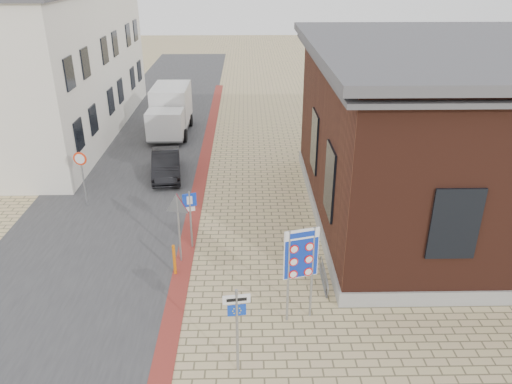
# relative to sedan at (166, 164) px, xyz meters

# --- Properties ---
(ground) EXTENTS (120.00, 120.00, 0.00)m
(ground) POSITION_rel_sedan_xyz_m (3.65, -11.11, -0.61)
(ground) COLOR tan
(ground) RESTS_ON ground
(road_strip) EXTENTS (7.00, 60.00, 0.02)m
(road_strip) POSITION_rel_sedan_xyz_m (-1.85, 3.89, -0.60)
(road_strip) COLOR #38383A
(road_strip) RESTS_ON ground
(curb_strip) EXTENTS (0.60, 40.00, 0.02)m
(curb_strip) POSITION_rel_sedan_xyz_m (1.65, -1.11, -0.60)
(curb_strip) COLOR maroon
(curb_strip) RESTS_ON ground
(brick_building) EXTENTS (13.00, 13.00, 6.80)m
(brick_building) POSITION_rel_sedan_xyz_m (12.65, -4.11, 2.87)
(brick_building) COLOR gray
(brick_building) RESTS_ON ground
(townhouse_near) EXTENTS (7.40, 6.40, 8.30)m
(townhouse_near) POSITION_rel_sedan_xyz_m (-7.34, 0.89, 3.56)
(townhouse_near) COLOR silver
(townhouse_near) RESTS_ON ground
(townhouse_mid) EXTENTS (7.40, 6.40, 9.10)m
(townhouse_mid) POSITION_rel_sedan_xyz_m (-7.34, 6.89, 3.96)
(townhouse_mid) COLOR silver
(townhouse_mid) RESTS_ON ground
(townhouse_far) EXTENTS (7.40, 6.40, 8.30)m
(townhouse_far) POSITION_rel_sedan_xyz_m (-7.34, 12.89, 3.56)
(townhouse_far) COLOR silver
(townhouse_far) RESTS_ON ground
(bike_rack) EXTENTS (0.08, 1.80, 0.60)m
(bike_rack) POSITION_rel_sedan_xyz_m (6.30, -8.91, -0.35)
(bike_rack) COLOR slate
(bike_rack) RESTS_ON ground
(sedan) EXTENTS (1.79, 3.85, 1.22)m
(sedan) POSITION_rel_sedan_xyz_m (0.00, 0.00, 0.00)
(sedan) COLOR black
(sedan) RESTS_ON ground
(box_truck) EXTENTS (2.24, 5.15, 2.68)m
(box_truck) POSITION_rel_sedan_xyz_m (-0.64, 6.54, 0.77)
(box_truck) COLOR slate
(box_truck) RESTS_ON ground
(border_sign) EXTENTS (0.98, 0.31, 2.95)m
(border_sign) POSITION_rel_sedan_xyz_m (5.33, -10.61, 1.52)
(border_sign) COLOR gray
(border_sign) RESTS_ON ground
(essen_sign) EXTENTS (0.67, 0.13, 2.47)m
(essen_sign) POSITION_rel_sedan_xyz_m (3.59, -12.61, 1.03)
(essen_sign) COLOR gray
(essen_sign) RESTS_ON ground
(parking_sign) EXTENTS (0.48, 0.17, 2.22)m
(parking_sign) POSITION_rel_sedan_xyz_m (1.85, -6.61, 0.88)
(parking_sign) COLOR gray
(parking_sign) RESTS_ON ground
(yield_sign) EXTENTS (0.89, 0.26, 2.53)m
(yield_sign) POSITION_rel_sedan_xyz_m (1.56, -7.52, 1.32)
(yield_sign) COLOR gray
(yield_sign) RESTS_ON ground
(speed_sign) EXTENTS (0.57, 0.11, 2.41)m
(speed_sign) POSITION_rel_sedan_xyz_m (-2.94, -3.11, 1.01)
(speed_sign) COLOR gray
(speed_sign) RESTS_ON ground
(bollard) EXTENTS (0.13, 0.13, 1.11)m
(bollard) POSITION_rel_sedan_xyz_m (1.45, -8.31, -0.06)
(bollard) COLOR orange
(bollard) RESTS_ON ground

